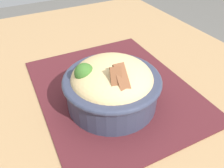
# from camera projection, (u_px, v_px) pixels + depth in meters

# --- Properties ---
(table) EXTENTS (1.15, 0.77, 0.72)m
(table) POSITION_uv_depth(u_px,v_px,m) (124.00, 108.00, 0.57)
(table) COLOR #99754C
(table) RESTS_ON ground_plane
(placemat) EXTENTS (0.41, 0.34, 0.00)m
(placemat) POSITION_uv_depth(u_px,v_px,m) (114.00, 89.00, 0.52)
(placemat) COLOR #47191E
(placemat) RESTS_ON table
(bowl) EXTENTS (0.23, 0.23, 0.12)m
(bowl) POSITION_uv_depth(u_px,v_px,m) (112.00, 85.00, 0.45)
(bowl) COLOR #2D3347
(bowl) RESTS_ON placemat
(fork) EXTENTS (0.03, 0.12, 0.00)m
(fork) POSITION_uv_depth(u_px,v_px,m) (104.00, 66.00, 0.59)
(fork) COLOR silver
(fork) RESTS_ON placemat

